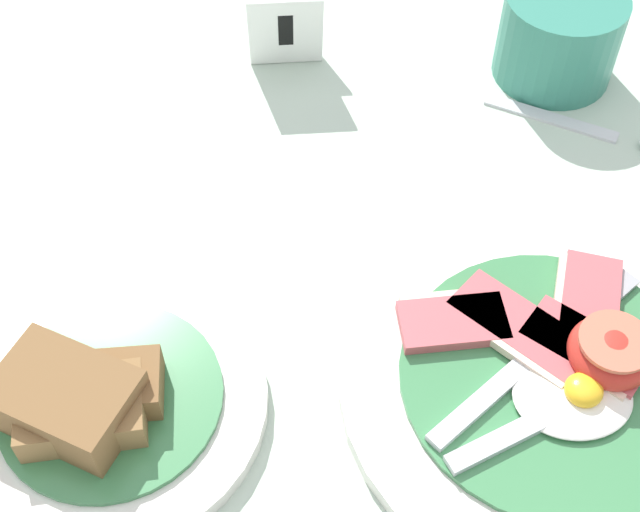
{
  "coord_description": "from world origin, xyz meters",
  "views": [
    {
      "loc": [
        -0.06,
        -0.25,
        0.48
      ],
      "look_at": [
        -0.03,
        0.12,
        0.02
      ],
      "focal_mm": 50.0,
      "sensor_mm": 36.0,
      "label": 1
    }
  ],
  "objects_px": {
    "sugar_cup": "(559,34)",
    "number_card": "(285,23)",
    "bread_plate": "(101,402)",
    "breakfast_plate": "(555,377)"
  },
  "relations": [
    {
      "from": "sugar_cup",
      "to": "number_card",
      "type": "relative_size",
      "value": 1.31
    },
    {
      "from": "bread_plate",
      "to": "sugar_cup",
      "type": "relative_size",
      "value": 1.95
    },
    {
      "from": "number_card",
      "to": "sugar_cup",
      "type": "bearing_deg",
      "value": -8.37
    },
    {
      "from": "breakfast_plate",
      "to": "bread_plate",
      "type": "distance_m",
      "value": 0.28
    },
    {
      "from": "breakfast_plate",
      "to": "number_card",
      "type": "bearing_deg",
      "value": 113.86
    },
    {
      "from": "breakfast_plate",
      "to": "sugar_cup",
      "type": "relative_size",
      "value": 2.73
    },
    {
      "from": "breakfast_plate",
      "to": "bread_plate",
      "type": "xyz_separation_m",
      "value": [
        -0.28,
        0.0,
        0.0
      ]
    },
    {
      "from": "sugar_cup",
      "to": "number_card",
      "type": "xyz_separation_m",
      "value": [
        -0.22,
        0.03,
        -0.0
      ]
    },
    {
      "from": "breakfast_plate",
      "to": "sugar_cup",
      "type": "bearing_deg",
      "value": 76.12
    },
    {
      "from": "bread_plate",
      "to": "sugar_cup",
      "type": "distance_m",
      "value": 0.45
    }
  ]
}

